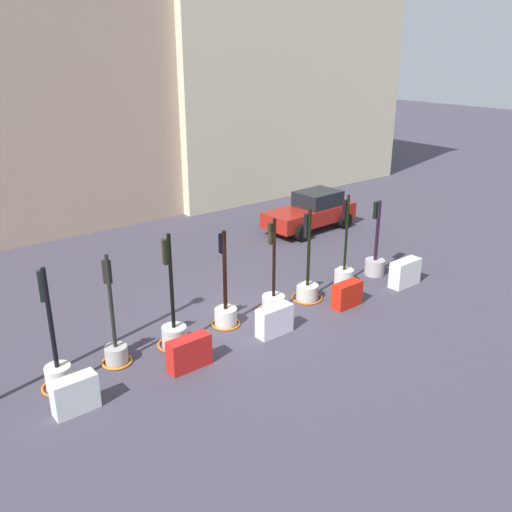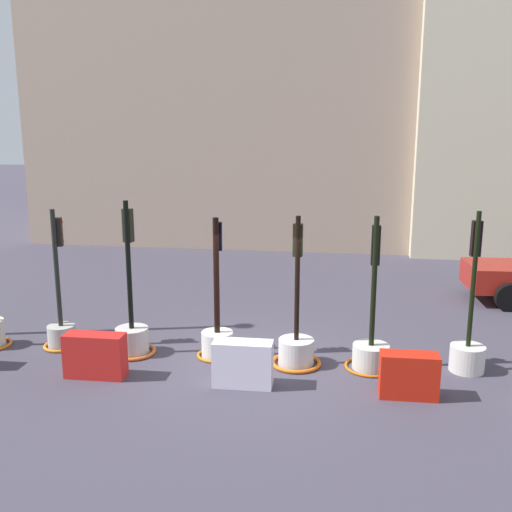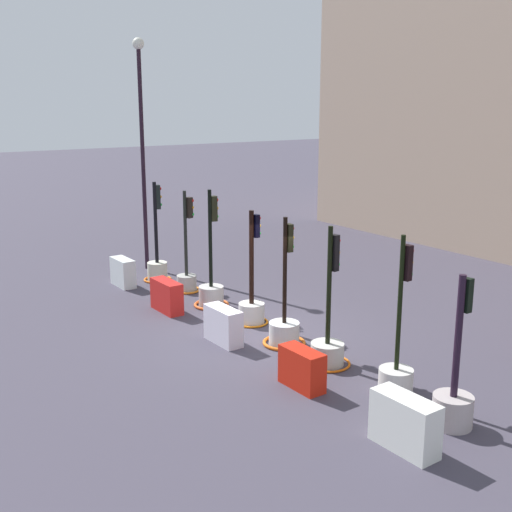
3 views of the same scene
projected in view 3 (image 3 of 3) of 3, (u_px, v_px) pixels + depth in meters
ground_plane at (260, 334)px, 15.36m from camera, size 120.00×120.00×0.00m
traffic_light_0 at (157, 263)px, 19.78m from camera, size 0.85×0.85×3.03m
traffic_light_1 at (187, 274)px, 18.67m from camera, size 0.77×0.77×2.93m
traffic_light_2 at (211, 288)px, 17.33m from camera, size 0.95×0.95×3.14m
traffic_light_3 at (252, 304)px, 15.99m from camera, size 0.83×0.83×2.83m
traffic_light_4 at (284, 327)px, 14.61m from camera, size 0.98×0.98×2.93m
traffic_light_5 at (328, 344)px, 13.49m from camera, size 0.99×0.99×2.95m
traffic_light_6 at (397, 367)px, 12.10m from camera, size 0.65×0.65×3.06m
traffic_light_7 at (454, 397)px, 10.91m from camera, size 0.68×0.68×2.66m
construction_barrier_0 at (123, 272)px, 19.21m from camera, size 0.99×0.42×0.83m
construction_barrier_1 at (167, 296)px, 16.90m from camera, size 1.12×0.42×0.83m
construction_barrier_2 at (223, 325)px, 14.70m from camera, size 1.07×0.43×0.83m
construction_barrier_3 at (302, 369)px, 12.40m from camera, size 0.99×0.43×0.78m
construction_barrier_4 at (405, 423)px, 10.19m from camera, size 1.15×0.47×0.89m
street_lamp_post at (142, 129)px, 20.27m from camera, size 0.36×0.36×7.24m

